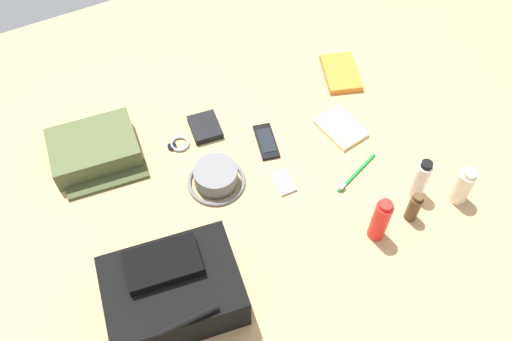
# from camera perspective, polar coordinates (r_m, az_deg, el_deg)

# --- Properties ---
(ground_plane) EXTENTS (2.64, 2.02, 0.02)m
(ground_plane) POSITION_cam_1_polar(r_m,az_deg,el_deg) (1.64, 0.00, -1.05)
(ground_plane) COLOR tan
(ground_plane) RESTS_ON ground
(backpack) EXTENTS (0.36, 0.29, 0.16)m
(backpack) POSITION_cam_1_polar(r_m,az_deg,el_deg) (1.40, -8.71, -12.30)
(backpack) COLOR black
(backpack) RESTS_ON ground_plane
(toiletry_pouch) EXTENTS (0.28, 0.26, 0.08)m
(toiletry_pouch) POSITION_cam_1_polar(r_m,az_deg,el_deg) (1.72, -16.59, 2.09)
(toiletry_pouch) COLOR #47512D
(toiletry_pouch) RESTS_ON ground_plane
(bucket_hat) EXTENTS (0.17, 0.17, 0.06)m
(bucket_hat) POSITION_cam_1_polar(r_m,az_deg,el_deg) (1.60, -4.23, -0.71)
(bucket_hat) COLOR slate
(bucket_hat) RESTS_ON ground_plane
(lotion_bottle) EXTENTS (0.05, 0.05, 0.13)m
(lotion_bottle) POSITION_cam_1_polar(r_m,az_deg,el_deg) (1.65, 20.93, -1.54)
(lotion_bottle) COLOR beige
(lotion_bottle) RESTS_ON ground_plane
(toothpaste_tube) EXTENTS (0.04, 0.04, 0.15)m
(toothpaste_tube) POSITION_cam_1_polar(r_m,az_deg,el_deg) (1.61, 16.91, -0.87)
(toothpaste_tube) COLOR white
(toothpaste_tube) RESTS_ON ground_plane
(cologne_bottle) EXTENTS (0.04, 0.04, 0.11)m
(cologne_bottle) POSITION_cam_1_polar(r_m,az_deg,el_deg) (1.58, 16.26, -3.73)
(cologne_bottle) COLOR #473319
(cologne_bottle) RESTS_ON ground_plane
(sunscreen_spray) EXTENTS (0.05, 0.05, 0.16)m
(sunscreen_spray) POSITION_cam_1_polar(r_m,az_deg,el_deg) (1.50, 12.94, -5.10)
(sunscreen_spray) COLOR red
(sunscreen_spray) RESTS_ON ground_plane
(paperback_novel) EXTENTS (0.17, 0.20, 0.02)m
(paperback_novel) POSITION_cam_1_polar(r_m,az_deg,el_deg) (1.93, 8.91, 10.09)
(paperback_novel) COLOR orange
(paperback_novel) RESTS_ON ground_plane
(cell_phone) EXTENTS (0.09, 0.15, 0.01)m
(cell_phone) POSITION_cam_1_polar(r_m,az_deg,el_deg) (1.71, 1.08, 3.08)
(cell_phone) COLOR black
(cell_phone) RESTS_ON ground_plane
(media_player) EXTENTS (0.05, 0.09, 0.01)m
(media_player) POSITION_cam_1_polar(r_m,az_deg,el_deg) (1.62, 2.85, -1.23)
(media_player) COLOR #B7B7BC
(media_player) RESTS_ON ground_plane
(wristwatch) EXTENTS (0.07, 0.06, 0.01)m
(wristwatch) POSITION_cam_1_polar(r_m,az_deg,el_deg) (1.72, -8.13, 2.78)
(wristwatch) COLOR #99999E
(wristwatch) RESTS_ON ground_plane
(toothbrush) EXTENTS (0.17, 0.07, 0.02)m
(toothbrush) POSITION_cam_1_polar(r_m,az_deg,el_deg) (1.66, 10.35, -0.39)
(toothbrush) COLOR #198C33
(toothbrush) RESTS_ON ground_plane
(wallet) EXTENTS (0.10, 0.12, 0.02)m
(wallet) POSITION_cam_1_polar(r_m,az_deg,el_deg) (1.74, -5.38, 4.55)
(wallet) COLOR black
(wallet) RESTS_ON ground_plane
(notepad) EXTENTS (0.13, 0.17, 0.02)m
(notepad) POSITION_cam_1_polar(r_m,az_deg,el_deg) (1.76, 8.90, 4.45)
(notepad) COLOR beige
(notepad) RESTS_ON ground_plane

